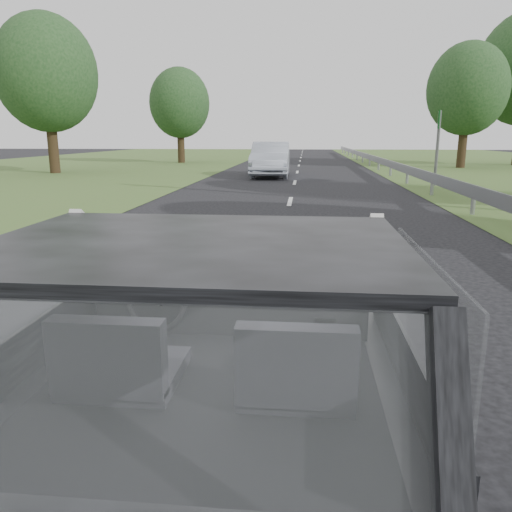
% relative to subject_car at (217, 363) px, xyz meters
% --- Properties ---
extents(ground, '(140.00, 140.00, 0.00)m').
position_rel_subject_car_xyz_m(ground, '(0.00, 0.00, -0.72)').
color(ground, '#2C2C30').
rests_on(ground, ground).
extents(subject_car, '(1.80, 4.00, 1.45)m').
position_rel_subject_car_xyz_m(subject_car, '(0.00, 0.00, 0.00)').
color(subject_car, black).
rests_on(subject_car, ground).
extents(dashboard, '(1.58, 0.45, 0.30)m').
position_rel_subject_car_xyz_m(dashboard, '(0.00, 0.62, 0.12)').
color(dashboard, black).
rests_on(dashboard, subject_car).
extents(driver_seat, '(0.50, 0.72, 0.42)m').
position_rel_subject_car_xyz_m(driver_seat, '(-0.40, -0.29, 0.16)').
color(driver_seat, black).
rests_on(driver_seat, subject_car).
extents(passenger_seat, '(0.50, 0.72, 0.42)m').
position_rel_subject_car_xyz_m(passenger_seat, '(0.40, -0.29, 0.16)').
color(passenger_seat, black).
rests_on(passenger_seat, subject_car).
extents(steering_wheel, '(0.36, 0.36, 0.04)m').
position_rel_subject_car_xyz_m(steering_wheel, '(-0.40, 0.33, 0.20)').
color(steering_wheel, black).
rests_on(steering_wheel, dashboard).
extents(cat, '(0.64, 0.27, 0.28)m').
position_rel_subject_car_xyz_m(cat, '(0.16, 0.57, 0.37)').
color(cat, gray).
rests_on(cat, dashboard).
extents(guardrail, '(0.05, 90.00, 0.32)m').
position_rel_subject_car_xyz_m(guardrail, '(4.30, 10.00, -0.15)').
color(guardrail, '#989A9E').
rests_on(guardrail, ground).
extents(other_car, '(1.99, 4.83, 1.58)m').
position_rel_subject_car_xyz_m(other_car, '(-1.20, 21.20, 0.06)').
color(other_car, '#B4BCCC').
rests_on(other_car, ground).
extents(highway_sign, '(0.44, 1.08, 2.74)m').
position_rel_subject_car_xyz_m(highway_sign, '(5.27, 17.19, 0.65)').
color(highway_sign, '#094011').
rests_on(highway_sign, ground).
extents(tree_2, '(5.31, 5.31, 6.86)m').
position_rel_subject_car_xyz_m(tree_2, '(9.54, 28.65, 2.70)').
color(tree_2, '#183918').
rests_on(tree_2, ground).
extents(tree_5, '(6.26, 6.26, 7.40)m').
position_rel_subject_car_xyz_m(tree_5, '(-12.23, 22.21, 2.97)').
color(tree_5, '#183918').
rests_on(tree_5, ground).
extents(tree_6, '(5.34, 5.34, 6.22)m').
position_rel_subject_car_xyz_m(tree_6, '(-8.28, 32.72, 2.39)').
color(tree_6, '#183918').
rests_on(tree_6, ground).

